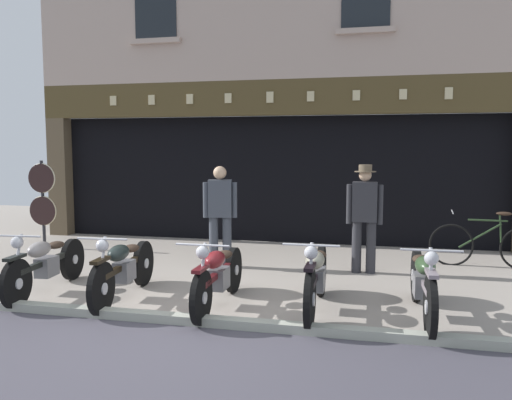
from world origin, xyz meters
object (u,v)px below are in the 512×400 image
object	(u,v)px
motorcycle_center_left	(123,267)
shopkeeper_center	(364,214)
motorcycle_left	(46,263)
leaning_bicycle	(487,245)
tyre_sign_pole	(42,196)
motorcycle_center	(218,274)
motorcycle_right	(423,282)
salesman_left	(220,211)
advert_board_near	(344,157)
motorcycle_center_right	(316,276)

from	to	relation	value
motorcycle_center_left	shopkeeper_center	bearing A→B (deg)	-148.48
motorcycle_left	leaning_bicycle	xyz separation A→B (m)	(6.11, 2.99, -0.04)
tyre_sign_pole	leaning_bicycle	size ratio (longest dim) A/B	0.95
shopkeeper_center	motorcycle_center	bearing A→B (deg)	52.07
leaning_bicycle	motorcycle_left	bearing A→B (deg)	120.75
motorcycle_right	salesman_left	xyz separation A→B (m)	(-3.04, 2.01, 0.49)
motorcycle_center	leaning_bicycle	xyz separation A→B (m)	(3.65, 3.07, -0.04)
motorcycle_left	motorcycle_center	bearing A→B (deg)	173.02
motorcycle_right	tyre_sign_pole	distance (m)	7.47
motorcycle_center_left	tyre_sign_pole	size ratio (longest dim) A/B	1.17
motorcycle_left	advert_board_near	xyz separation A→B (m)	(3.68, 4.58, 1.36)
motorcycle_center_right	salesman_left	xyz separation A→B (m)	(-1.82, 2.02, 0.49)
motorcycle_center_left	advert_board_near	xyz separation A→B (m)	(2.51, 4.60, 1.35)
motorcycle_center_right	salesman_left	bearing A→B (deg)	-48.86
motorcycle_left	shopkeeper_center	world-z (taller)	shopkeeper_center
motorcycle_right	tyre_sign_pole	xyz separation A→B (m)	(-6.90, 2.78, 0.59)
tyre_sign_pole	salesman_left	bearing A→B (deg)	-11.32
motorcycle_center_left	motorcycle_right	distance (m)	3.71
advert_board_near	motorcycle_left	bearing A→B (deg)	-128.77
advert_board_near	shopkeeper_center	bearing A→B (deg)	-78.95
advert_board_near	leaning_bicycle	xyz separation A→B (m)	(2.44, -1.58, -1.40)
motorcycle_center	advert_board_near	bearing A→B (deg)	-104.89
motorcycle_center	salesman_left	size ratio (longest dim) A/B	1.18
tyre_sign_pole	leaning_bicycle	distance (m)	8.17
motorcycle_right	advert_board_near	distance (m)	4.87
motorcycle_left	motorcycle_center_right	distance (m)	3.65
motorcycle_center	motorcycle_center_right	bearing A→B (deg)	-174.30
motorcycle_center_left	shopkeeper_center	xyz separation A→B (m)	(2.99, 2.18, 0.52)
motorcycle_left	tyre_sign_pole	xyz separation A→B (m)	(-2.03, 2.83, 0.61)
salesman_left	leaning_bicycle	xyz separation A→B (m)	(4.28, 0.93, -0.54)
motorcycle_left	motorcycle_center_left	bearing A→B (deg)	173.63
motorcycle_center_right	shopkeeper_center	bearing A→B (deg)	-104.28
motorcycle_right	tyre_sign_pole	bearing A→B (deg)	-23.85
motorcycle_left	motorcycle_center_right	world-z (taller)	motorcycle_center_right
advert_board_near	salesman_left	bearing A→B (deg)	-126.29
tyre_sign_pole	motorcycle_center_left	bearing A→B (deg)	-41.87
salesman_left	leaning_bicycle	bearing A→B (deg)	178.84
salesman_left	leaning_bicycle	world-z (taller)	salesman_left
leaning_bicycle	motorcycle_center	bearing A→B (deg)	134.74
motorcycle_center	shopkeeper_center	bearing A→B (deg)	-127.38
shopkeeper_center	tyre_sign_pole	bearing A→B (deg)	-7.10
tyre_sign_pole	advert_board_near	distance (m)	6.01
motorcycle_left	tyre_sign_pole	size ratio (longest dim) A/B	1.19
motorcycle_center_left	shopkeeper_center	world-z (taller)	shopkeeper_center
motorcycle_center_left	motorcycle_right	xyz separation A→B (m)	(3.71, 0.07, 0.01)
salesman_left	advert_board_near	size ratio (longest dim) A/B	1.55
motorcycle_center_right	salesman_left	distance (m)	2.76
tyre_sign_pole	advert_board_near	bearing A→B (deg)	16.97
tyre_sign_pole	advert_board_near	world-z (taller)	advert_board_near
advert_board_near	tyre_sign_pole	bearing A→B (deg)	-163.03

